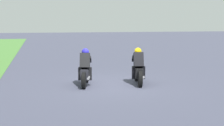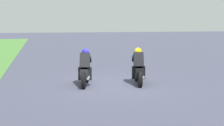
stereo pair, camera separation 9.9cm
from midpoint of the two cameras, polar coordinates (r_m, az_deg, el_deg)
ground_plane at (r=13.78m, az=-0.03°, el=-3.77°), size 120.00×120.00×0.00m
rider_lane_a at (r=13.96m, az=4.30°, el=-1.05°), size 2.03×0.61×1.51m
rider_lane_b at (r=13.66m, az=-4.79°, el=-1.24°), size 2.02×0.64×1.51m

